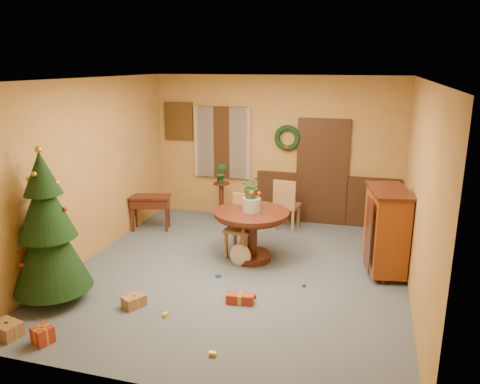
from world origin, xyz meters
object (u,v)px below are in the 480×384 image
(dining_table, at_px, (251,226))
(chair_near, at_px, (242,223))
(sideboard, at_px, (386,228))
(christmas_tree, at_px, (48,230))
(writing_desk, at_px, (150,204))

(dining_table, distance_m, chair_near, 0.25)
(chair_near, height_order, sideboard, sideboard)
(christmas_tree, bearing_deg, chair_near, 47.31)
(writing_desk, bearing_deg, dining_table, -21.33)
(sideboard, bearing_deg, dining_table, -177.17)
(dining_table, height_order, writing_desk, dining_table)
(chair_near, bearing_deg, sideboard, -1.43)
(dining_table, xyz_separation_m, sideboard, (2.07, 0.10, 0.13))
(christmas_tree, bearing_deg, sideboard, 26.53)
(dining_table, bearing_deg, sideboard, 2.83)
(writing_desk, bearing_deg, christmas_tree, -90.00)
(chair_near, distance_m, christmas_tree, 3.03)
(dining_table, bearing_deg, christmas_tree, -137.47)
(chair_near, xyz_separation_m, christmas_tree, (-2.03, -2.20, 0.45))
(chair_near, height_order, writing_desk, chair_near)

